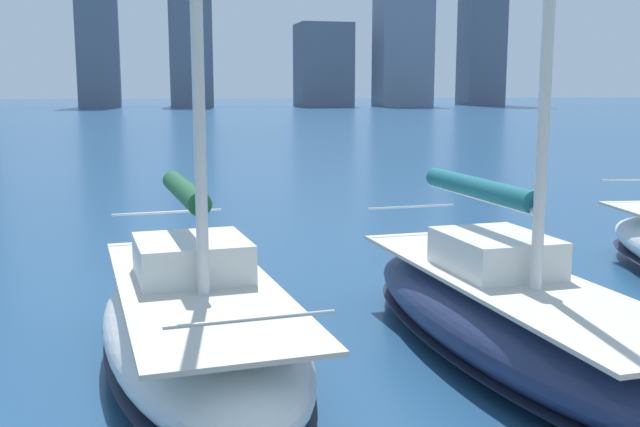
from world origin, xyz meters
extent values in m
cube|color=slate|center=(-77.69, -166.00, 24.64)|extent=(9.39, 8.21, 49.28)
cube|color=slate|center=(-54.20, -156.14, 13.72)|extent=(11.68, 8.58, 27.45)
cube|color=slate|center=(-37.01, -159.85, 9.01)|extent=(11.49, 10.79, 18.01)
cube|color=slate|center=(-8.42, -165.23, 15.00)|extent=(8.65, 11.62, 30.01)
cube|color=slate|center=(10.81, -163.93, 16.33)|extent=(8.45, 11.49, 32.66)
cylinder|color=silver|center=(-8.63, -12.01, 1.79)|extent=(1.92, 0.31, 0.04)
ellipsoid|color=navy|center=(-2.17, -6.06, 0.59)|extent=(2.76, 8.20, 1.19)
ellipsoid|color=black|center=(-2.17, -6.06, 0.27)|extent=(2.77, 8.24, 0.10)
cube|color=beige|center=(-2.17, -6.06, 1.22)|extent=(2.29, 7.21, 0.06)
cube|color=silver|center=(-2.14, -6.54, 1.52)|extent=(1.49, 1.85, 0.55)
cylinder|color=silver|center=(-2.11, -7.15, 2.30)|extent=(0.30, 3.40, 0.12)
cylinder|color=#19606B|center=(-2.11, -7.15, 2.42)|extent=(0.49, 3.14, 0.32)
cylinder|color=silver|center=(-1.97, -9.70, 1.74)|extent=(1.75, 0.13, 0.04)
ellipsoid|color=white|center=(2.26, -6.73, 0.60)|extent=(3.17, 7.45, 1.21)
ellipsoid|color=black|center=(2.26, -6.73, 0.27)|extent=(3.19, 7.49, 0.10)
cube|color=beige|center=(2.26, -6.73, 1.24)|extent=(2.64, 6.55, 0.06)
cube|color=silver|center=(2.30, -7.16, 1.54)|extent=(1.67, 1.72, 0.55)
cylinder|color=silver|center=(2.35, -7.70, 2.32)|extent=(0.37, 3.05, 0.12)
cylinder|color=#1E5633|center=(2.35, -7.70, 2.44)|extent=(0.55, 2.82, 0.32)
cylinder|color=silver|center=(1.99, -3.40, 1.76)|extent=(1.67, 0.18, 0.04)
cylinder|color=silver|center=(2.54, -9.98, 1.76)|extent=(1.93, 0.20, 0.04)
camera|label=1|loc=(2.96, 3.45, 3.94)|focal=42.00mm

